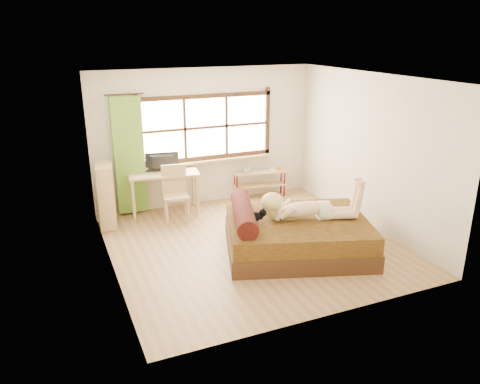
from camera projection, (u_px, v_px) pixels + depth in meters
name	position (u px, v px, depth m)	size (l,w,h in m)	color
floor	(252.00, 244.00, 7.77)	(4.50, 4.50, 0.00)	#9E754C
ceiling	(254.00, 78.00, 6.89)	(4.50, 4.50, 0.00)	white
wall_back	(206.00, 137.00, 9.28)	(4.50, 4.50, 0.00)	silver
wall_front	(334.00, 215.00, 5.37)	(4.50, 4.50, 0.00)	silver
wall_left	(106.00, 183.00, 6.49)	(4.50, 4.50, 0.00)	silver
wall_right	(370.00, 152.00, 8.16)	(4.50, 4.50, 0.00)	silver
window	(206.00, 130.00, 9.21)	(2.80, 0.16, 1.46)	#FFEDBF
curtain	(129.00, 156.00, 8.67)	(0.55, 0.10, 2.20)	#458825
bed	(294.00, 233.00, 7.44)	(2.65, 2.37, 0.84)	black
woman	(309.00, 199.00, 7.26)	(1.55, 0.44, 0.66)	beige
kitten	(254.00, 215.00, 7.14)	(0.33, 0.13, 0.27)	black
desk	(164.00, 178.00, 8.88)	(1.38, 0.79, 0.81)	tan
monitor	(162.00, 163.00, 8.83)	(0.63, 0.08, 0.36)	black
chair	(175.00, 190.00, 8.65)	(0.52, 0.52, 1.02)	tan
pipe_shelf	(260.00, 178.00, 9.85)	(1.16, 0.45, 0.64)	tan
cup	(247.00, 170.00, 9.67)	(0.14, 0.14, 0.11)	gray
book	(268.00, 170.00, 9.87)	(0.17, 0.23, 0.02)	gray
bookshelf	(106.00, 196.00, 8.26)	(0.35, 0.53, 1.15)	tan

